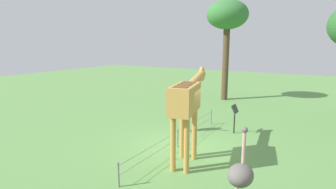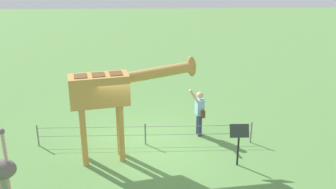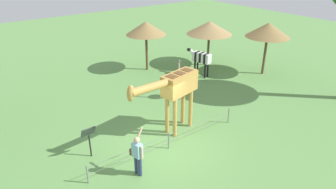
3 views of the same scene
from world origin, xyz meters
The scene contains 6 objects.
ground_plane centered at (0.00, 0.00, 0.00)m, with size 60.00×60.00×0.00m, color #60934C.
giraffe centered at (-0.96, -0.66, 2.14)m, with size 3.81×1.29×3.10m.
visitor centered at (1.83, 0.83, 0.90)m, with size 0.57×0.57×1.76m.
ostrich centered at (-3.33, -3.18, 1.18)m, with size 0.70×0.56×2.25m.
info_sign centered at (2.77, -1.20, 0.95)m, with size 0.56×0.21×1.32m.
wire_fence centered at (0.00, 0.20, 0.40)m, with size 7.05×0.05×0.75m.
Camera 2 is at (0.36, -11.45, 6.18)m, focal length 42.19 mm.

